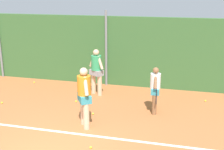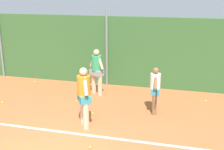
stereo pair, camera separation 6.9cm
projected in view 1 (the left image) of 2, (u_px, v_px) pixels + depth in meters
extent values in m
plane|color=#B76638|center=(71.00, 127.00, 8.94)|extent=(27.77, 27.77, 0.00)
cube|color=#386633|center=(107.00, 51.00, 12.61)|extent=(18.05, 0.25, 3.00)
cylinder|color=gray|center=(0.00, 43.00, 13.62)|extent=(0.10, 0.10, 3.25)
cylinder|color=gray|center=(106.00, 49.00, 12.41)|extent=(0.10, 0.10, 3.25)
cube|color=white|center=(66.00, 132.00, 8.59)|extent=(13.19, 0.10, 0.01)
cylinder|color=beige|center=(86.00, 116.00, 8.71)|extent=(0.18, 0.18, 0.83)
cylinder|color=beige|center=(83.00, 112.00, 9.05)|extent=(0.18, 0.18, 0.83)
cube|color=teal|center=(84.00, 98.00, 8.73)|extent=(0.57, 0.64, 0.22)
cylinder|color=orange|center=(84.00, 85.00, 8.61)|extent=(0.40, 0.40, 0.59)
sphere|color=beige|center=(84.00, 72.00, 8.49)|extent=(0.24, 0.24, 0.24)
cylinder|color=beige|center=(86.00, 86.00, 8.39)|extent=(0.24, 0.30, 0.56)
cylinder|color=beige|center=(82.00, 82.00, 8.81)|extent=(0.24, 0.30, 0.56)
cylinder|color=black|center=(80.00, 93.00, 8.98)|extent=(0.03, 0.03, 0.28)
torus|color=#26262B|center=(81.00, 101.00, 9.06)|extent=(0.17, 0.25, 0.28)
cylinder|color=#8C603D|center=(154.00, 101.00, 10.04)|extent=(0.16, 0.16, 0.71)
cylinder|color=#8C603D|center=(154.00, 105.00, 9.74)|extent=(0.16, 0.16, 0.71)
cube|color=teal|center=(155.00, 91.00, 9.77)|extent=(0.32, 0.50, 0.19)
cylinder|color=white|center=(155.00, 81.00, 9.67)|extent=(0.35, 0.35, 0.50)
sphere|color=#8C603D|center=(156.00, 70.00, 9.56)|extent=(0.20, 0.20, 0.20)
cylinder|color=#8C603D|center=(155.00, 78.00, 9.84)|extent=(0.12, 0.28, 0.47)
cylinder|color=#8C603D|center=(155.00, 81.00, 9.47)|extent=(0.12, 0.28, 0.47)
cylinder|color=black|center=(157.00, 92.00, 9.48)|extent=(0.03, 0.03, 0.28)
torus|color=#26262B|center=(156.00, 100.00, 9.56)|extent=(0.05, 0.28, 0.28)
cylinder|color=beige|center=(100.00, 86.00, 11.49)|extent=(0.18, 0.18, 0.81)
cylinder|color=beige|center=(94.00, 84.00, 11.73)|extent=(0.18, 0.18, 0.81)
cube|color=#99999E|center=(96.00, 72.00, 11.46)|extent=(0.62, 0.54, 0.22)
cylinder|color=#339E60|center=(96.00, 63.00, 11.35)|extent=(0.40, 0.40, 0.57)
sphere|color=beige|center=(96.00, 52.00, 11.23)|extent=(0.23, 0.23, 0.23)
cylinder|color=beige|center=(100.00, 63.00, 11.19)|extent=(0.30, 0.22, 0.55)
cylinder|color=beige|center=(92.00, 61.00, 11.49)|extent=(0.30, 0.22, 0.55)
sphere|color=#CCDB33|center=(34.00, 82.00, 13.08)|extent=(0.07, 0.07, 0.07)
sphere|color=#CCDB33|center=(205.00, 101.00, 10.93)|extent=(0.07, 0.07, 0.07)
sphere|color=#CCDB33|center=(76.00, 101.00, 10.88)|extent=(0.07, 0.07, 0.07)
sphere|color=#CCDB33|center=(93.00, 114.00, 9.80)|extent=(0.07, 0.07, 0.07)
sphere|color=#CCDB33|center=(91.00, 147.00, 7.73)|extent=(0.07, 0.07, 0.07)
sphere|color=#CCDB33|center=(2.00, 103.00, 10.75)|extent=(0.07, 0.07, 0.07)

